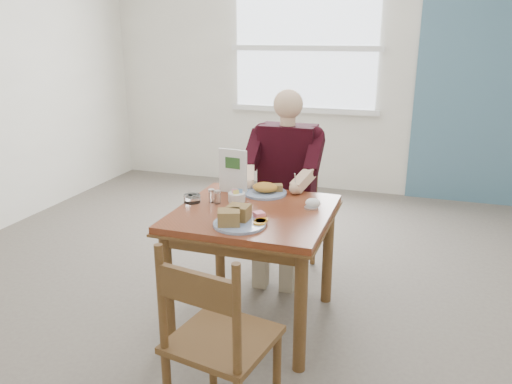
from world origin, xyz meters
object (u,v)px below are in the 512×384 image
(chair_far, at_px, (287,210))
(diner, at_px, (285,170))
(chair_near, at_px, (217,342))
(far_plate, at_px, (266,190))
(table, at_px, (254,227))
(near_plate, at_px, (238,219))

(chair_far, bearing_deg, diner, -89.99)
(chair_near, relative_size, far_plate, 2.59)
(far_plate, bearing_deg, diner, 86.68)
(table, height_order, chair_far, chair_far)
(table, xyz_separation_m, chair_far, (0.00, 0.80, -0.16))
(table, distance_m, diner, 0.73)
(table, relative_size, far_plate, 2.51)
(table, xyz_separation_m, far_plate, (-0.02, 0.32, 0.14))
(chair_far, bearing_deg, table, -90.00)
(chair_near, xyz_separation_m, diner, (-0.15, 1.65, 0.33))
(chair_far, xyz_separation_m, near_plate, (-0.00, -1.06, 0.31))
(table, xyz_separation_m, near_plate, (-0.00, -0.26, 0.15))
(far_plate, bearing_deg, chair_far, 87.30)
(table, distance_m, chair_near, 0.97)
(diner, xyz_separation_m, near_plate, (-0.00, -0.97, -0.02))
(chair_near, xyz_separation_m, far_plate, (-0.17, 1.26, 0.30))
(chair_far, relative_size, chair_near, 1.00)
(table, height_order, far_plate, far_plate)
(chair_far, xyz_separation_m, far_plate, (-0.02, -0.48, 0.30))
(table, relative_size, near_plate, 2.64)
(diner, height_order, near_plate, diner)
(diner, distance_m, near_plate, 0.97)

